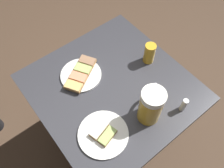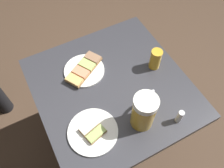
% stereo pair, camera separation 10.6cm
% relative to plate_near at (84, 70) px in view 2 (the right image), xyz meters
% --- Properties ---
extents(ground_plane, '(6.00, 6.00, 0.00)m').
position_rel_plate_near_xyz_m(ground_plane, '(0.08, -0.14, -0.78)').
color(ground_plane, '#4C3828').
extents(cafe_table, '(0.69, 0.71, 0.77)m').
position_rel_plate_near_xyz_m(cafe_table, '(0.08, -0.14, -0.19)').
color(cafe_table, black).
rests_on(cafe_table, ground_plane).
extents(plate_near, '(0.22, 0.20, 0.03)m').
position_rel_plate_near_xyz_m(plate_near, '(0.00, 0.00, 0.00)').
color(plate_near, white).
rests_on(plate_near, cafe_table).
extents(plate_far, '(0.21, 0.21, 0.03)m').
position_rel_plate_near_xyz_m(plate_far, '(-0.10, -0.30, -0.00)').
color(plate_far, white).
rests_on(plate_far, cafe_table).
extents(beer_mug, '(0.14, 0.12, 0.18)m').
position_rel_plate_near_xyz_m(beer_mug, '(0.11, -0.35, 0.08)').
color(beer_mug, gold).
rests_on(beer_mug, cafe_table).
extents(beer_glass_small, '(0.05, 0.05, 0.11)m').
position_rel_plate_near_xyz_m(beer_glass_small, '(0.32, -0.13, 0.04)').
color(beer_glass_small, gold).
rests_on(beer_glass_small, cafe_table).
extents(salt_shaker, '(0.02, 0.02, 0.07)m').
position_rel_plate_near_xyz_m(salt_shaker, '(0.25, -0.42, 0.03)').
color(salt_shaker, silver).
rests_on(salt_shaker, cafe_table).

